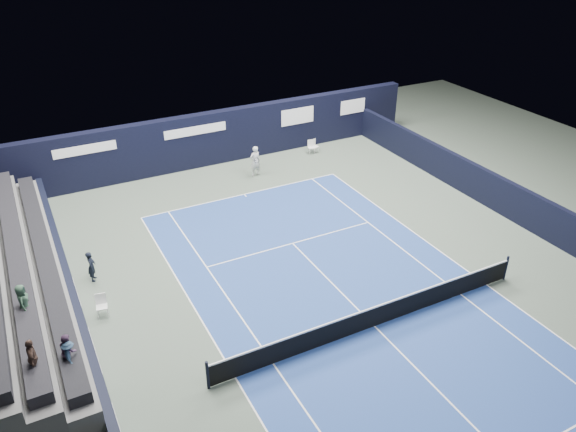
{
  "coord_description": "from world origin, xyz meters",
  "views": [
    {
      "loc": [
        -10.09,
        -12.58,
        13.5
      ],
      "look_at": [
        -0.08,
        6.69,
        1.3
      ],
      "focal_mm": 35.0,
      "sensor_mm": 36.0,
      "label": 1
    }
  ],
  "objects_px": {
    "tennis_net": "(376,316)",
    "tennis_player": "(255,161)",
    "line_judge_chair": "(101,303)",
    "folding_chair_back_b": "(311,146)",
    "folding_chair_back_a": "(314,145)"
  },
  "relations": [
    {
      "from": "line_judge_chair",
      "to": "tennis_net",
      "type": "relative_size",
      "value": 0.07
    },
    {
      "from": "tennis_net",
      "to": "tennis_player",
      "type": "bearing_deg",
      "value": 83.65
    },
    {
      "from": "line_judge_chair",
      "to": "folding_chair_back_b",
      "type": "bearing_deg",
      "value": 44.78
    },
    {
      "from": "folding_chair_back_b",
      "to": "tennis_player",
      "type": "height_order",
      "value": "tennis_player"
    },
    {
      "from": "folding_chair_back_a",
      "to": "tennis_net",
      "type": "distance_m",
      "value": 16.34
    },
    {
      "from": "folding_chair_back_a",
      "to": "tennis_player",
      "type": "relative_size",
      "value": 0.48
    },
    {
      "from": "line_judge_chair",
      "to": "tennis_player",
      "type": "height_order",
      "value": "tennis_player"
    },
    {
      "from": "line_judge_chair",
      "to": "tennis_player",
      "type": "xyz_separation_m",
      "value": [
        10.16,
        8.54,
        0.36
      ]
    },
    {
      "from": "tennis_net",
      "to": "tennis_player",
      "type": "xyz_separation_m",
      "value": [
        1.53,
        13.79,
        0.36
      ]
    },
    {
      "from": "folding_chair_back_b",
      "to": "tennis_net",
      "type": "bearing_deg",
      "value": -98.15
    },
    {
      "from": "tennis_net",
      "to": "tennis_player",
      "type": "height_order",
      "value": "tennis_player"
    },
    {
      "from": "tennis_net",
      "to": "folding_chair_back_b",
      "type": "bearing_deg",
      "value": 68.77
    },
    {
      "from": "folding_chair_back_a",
      "to": "line_judge_chair",
      "type": "bearing_deg",
      "value": -164.92
    },
    {
      "from": "folding_chair_back_b",
      "to": "tennis_player",
      "type": "xyz_separation_m",
      "value": [
        -4.34,
        -1.33,
        0.39
      ]
    },
    {
      "from": "folding_chair_back_a",
      "to": "folding_chair_back_b",
      "type": "distance_m",
      "value": 0.27
    }
  ]
}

